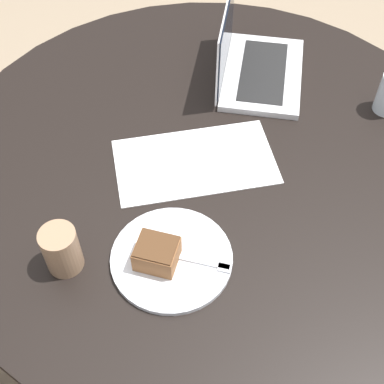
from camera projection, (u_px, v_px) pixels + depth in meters
The scene contains 8 objects.
ground_plane at pixel (204, 295), 1.88m from camera, with size 12.00×12.00×0.00m, color gray.
dining_table at pixel (208, 188), 1.41m from camera, with size 1.32×1.32×0.73m.
paper_document at pixel (195, 162), 1.29m from camera, with size 0.40×0.26×0.00m.
plate at pixel (172, 258), 1.12m from camera, with size 0.26×0.26×0.01m.
cake_slice at pixel (157, 253), 1.09m from camera, with size 0.10×0.10×0.06m.
fork at pixel (199, 261), 1.10m from camera, with size 0.17×0.07×0.00m.
coffee_glass at pixel (62, 250), 1.07m from camera, with size 0.08×0.08×0.11m.
laptop at pixel (253, 64), 1.46m from camera, with size 0.29×0.37×0.21m.
Camera 1 is at (-0.11, -0.88, 1.70)m, focal length 50.00 mm.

